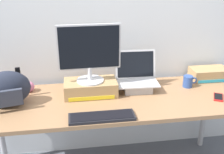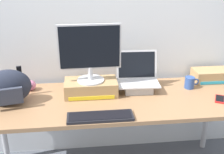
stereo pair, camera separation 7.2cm
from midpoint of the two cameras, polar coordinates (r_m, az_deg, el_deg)
back_wall at (r=2.37m, az=-0.33°, el=12.85°), size 7.00×0.10×2.60m
desk at (r=2.16m, az=0.95°, el=-6.08°), size 2.00×0.70×0.73m
toner_box_yellow at (r=2.18m, az=-3.41°, el=-2.14°), size 0.41×0.23×0.11m
desktop_monitor at (r=2.08m, az=-3.59°, el=5.08°), size 0.47×0.21×0.44m
open_laptop at (r=2.27m, az=6.15°, el=-1.10°), size 0.34×0.25×0.30m
external_keyboard at (r=1.88m, az=-1.32°, el=-8.14°), size 0.44×0.14×0.02m
messenger_backpack at (r=2.13m, az=-19.77°, el=-2.00°), size 0.37×0.28×0.26m
coffee_mug at (r=2.38m, az=16.52°, el=-1.10°), size 0.12×0.08×0.10m
cell_phone at (r=2.28m, az=22.08°, el=-4.19°), size 0.12×0.15×0.01m
plush_toy at (r=2.33m, az=-15.52°, el=-1.67°), size 0.08×0.08×0.08m
toner_box_cyan at (r=2.59m, az=20.50°, el=0.35°), size 0.32×0.18×0.10m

